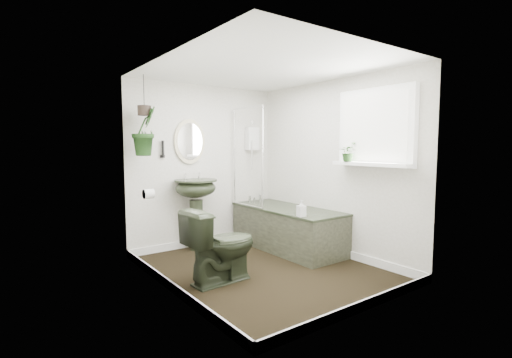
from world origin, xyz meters
TOP-DOWN VIEW (x-y plane):
  - floor at (0.00, 0.00)m, footprint 2.30×2.80m
  - ceiling at (0.00, 0.00)m, footprint 2.30×2.80m
  - wall_back at (0.00, 1.41)m, footprint 2.30×0.02m
  - wall_front at (0.00, -1.41)m, footprint 2.30×0.02m
  - wall_left at (-1.16, 0.00)m, footprint 0.02×2.80m
  - wall_right at (1.16, 0.00)m, footprint 0.02×2.80m
  - skirting at (0.00, 0.00)m, footprint 2.30×2.80m
  - bathtub at (0.80, 0.50)m, footprint 0.72×1.72m
  - bath_screen at (0.47, 0.99)m, footprint 0.04×0.72m
  - shower_box at (0.80, 1.34)m, footprint 0.20×0.10m
  - oval_mirror at (-0.25, 1.37)m, footprint 0.46×0.03m
  - wall_sconce at (-0.65, 1.36)m, footprint 0.04×0.04m
  - toilet_roll_holder at (-1.10, 0.70)m, footprint 0.11×0.11m
  - window_recess at (1.09, -0.70)m, footprint 0.08×1.00m
  - window_sill at (1.02, -0.70)m, footprint 0.18×1.00m
  - window_blinds at (1.04, -0.70)m, footprint 0.01×0.86m
  - toilet at (-0.60, -0.04)m, footprint 0.80×0.49m
  - pedestal_sink at (-0.25, 1.21)m, footprint 0.66×0.59m
  - sill_plant at (0.97, -0.40)m, footprint 0.25×0.23m
  - hanging_plant at (-0.97, 1.13)m, footprint 0.43×0.41m
  - soap_bottle at (0.51, -0.09)m, footprint 0.11×0.11m
  - hanging_pot at (-0.97, 1.13)m, footprint 0.16×0.16m

SIDE VIEW (x-z plane):
  - floor at x=0.00m, z-range -0.02..0.00m
  - skirting at x=0.00m, z-range 0.00..0.10m
  - bathtub at x=0.80m, z-range 0.00..0.58m
  - toilet at x=-0.60m, z-range 0.00..0.79m
  - pedestal_sink at x=-0.25m, z-range 0.00..0.99m
  - soap_bottle at x=0.51m, z-range 0.58..0.78m
  - toilet_roll_holder at x=-1.10m, z-range 0.84..0.96m
  - wall_back at x=0.00m, z-range 0.00..2.30m
  - wall_front at x=0.00m, z-range 0.00..2.30m
  - wall_left at x=-1.16m, z-range 0.00..2.30m
  - wall_right at x=1.16m, z-range 0.00..2.30m
  - window_sill at x=1.02m, z-range 1.21..1.25m
  - bath_screen at x=0.47m, z-range 0.58..1.98m
  - sill_plant at x=0.97m, z-range 1.25..1.48m
  - wall_sconce at x=-0.65m, z-range 1.29..1.51m
  - oval_mirror at x=-0.25m, z-range 1.19..1.81m
  - shower_box at x=0.80m, z-range 1.38..1.73m
  - hanging_plant at x=-0.97m, z-range 1.32..1.93m
  - window_recess at x=1.09m, z-range 1.20..2.10m
  - window_blinds at x=1.04m, z-range 1.27..2.03m
  - hanging_pot at x=-0.97m, z-range 1.81..1.93m
  - ceiling at x=0.00m, z-range 2.30..2.32m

